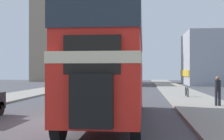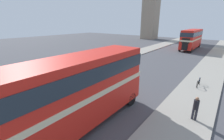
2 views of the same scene
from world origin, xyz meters
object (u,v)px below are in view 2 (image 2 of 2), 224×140
(car_parked_near, at_px, (21,93))
(pedestrian_walking, at_px, (196,107))
(bicycle_on_pavement, at_px, (198,82))
(bus_distant, at_px, (192,38))
(double_decker_bus, at_px, (78,88))

(car_parked_near, bearing_deg, pedestrian_walking, 27.53)
(pedestrian_walking, distance_m, bicycle_on_pavement, 6.30)
(bus_distant, bearing_deg, car_parked_near, -97.88)
(double_decker_bus, bearing_deg, bus_distant, 91.92)
(car_parked_near, height_order, bicycle_on_pavement, car_parked_near)
(double_decker_bus, bearing_deg, car_parked_near, -170.40)
(double_decker_bus, relative_size, pedestrian_walking, 6.32)
(double_decker_bus, height_order, bicycle_on_pavement, double_decker_bus)
(pedestrian_walking, bearing_deg, bus_distant, 102.54)
(car_parked_near, bearing_deg, double_decker_bus, 9.60)
(bicycle_on_pavement, bearing_deg, pedestrian_walking, -82.43)
(double_decker_bus, xyz_separation_m, bus_distant, (-1.14, 34.00, 0.06))
(bus_distant, distance_m, bicycle_on_pavement, 23.67)
(car_parked_near, bearing_deg, bicycle_on_pavement, 49.11)
(bus_distant, relative_size, bicycle_on_pavement, 6.22)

